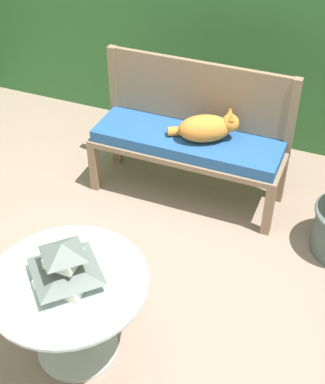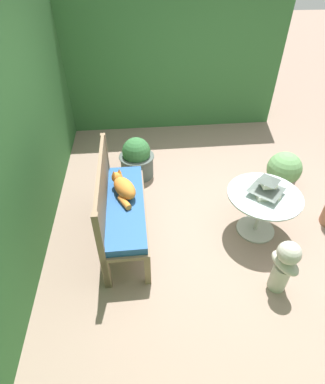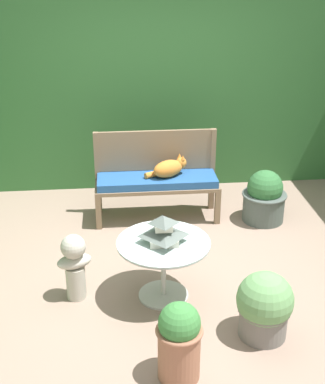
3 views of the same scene
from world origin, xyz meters
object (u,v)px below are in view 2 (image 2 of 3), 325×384
object	(u,v)px
patio_table	(263,202)
potted_plant_bench_right	(283,172)
potted_plant_table_near	(137,159)
cat	(124,187)
pagoda_birdhouse	(267,187)
garden_bust	(284,264)
garden_bench	(125,208)

from	to	relation	value
patio_table	potted_plant_bench_right	distance (m)	0.95
patio_table	potted_plant_table_near	bearing A→B (deg)	46.87
patio_table	potted_plant_table_near	size ratio (longest dim) A/B	1.34
cat	pagoda_birdhouse	size ratio (longest dim) A/B	1.51
cat	garden_bust	xyz separation A→B (m)	(-0.97, -1.45, -0.26)
garden_bust	potted_plant_table_near	size ratio (longest dim) A/B	1.03
potted_plant_table_near	potted_plant_bench_right	distance (m)	2.00
potted_plant_table_near	garden_bench	bearing A→B (deg)	172.19
garden_bench	potted_plant_bench_right	world-z (taller)	potted_plant_bench_right
potted_plant_bench_right	garden_bust	bearing A→B (deg)	156.52
cat	pagoda_birdhouse	bearing A→B (deg)	-124.89
potted_plant_bench_right	cat	bearing A→B (deg)	104.04
garden_bust	garden_bench	bearing A→B (deg)	41.18
garden_bust	potted_plant_bench_right	distance (m)	1.63
garden_bench	patio_table	bearing A→B (deg)	-92.79
pagoda_birdhouse	potted_plant_table_near	xyz separation A→B (m)	(1.26, 1.34, -0.38)
garden_bust	potted_plant_bench_right	xyz separation A→B (m)	(1.49, -0.65, -0.07)
garden_bench	cat	distance (m)	0.22
garden_bust	cat	bearing A→B (deg)	37.38
garden_bench	potted_plant_table_near	xyz separation A→B (m)	(1.18, -0.16, -0.15)
pagoda_birdhouse	potted_plant_bench_right	xyz separation A→B (m)	(0.73, -0.59, -0.38)
potted_plant_table_near	potted_plant_bench_right	size ratio (longest dim) A/B	1.07
pagoda_birdhouse	potted_plant_bench_right	distance (m)	1.01
garden_bench	cat	bearing A→B (deg)	0.49
cat	potted_plant_table_near	bearing A→B (deg)	-35.92
patio_table	pagoda_birdhouse	distance (m)	0.22
patio_table	potted_plant_bench_right	xyz separation A→B (m)	(0.73, -0.59, -0.16)
pagoda_birdhouse	potted_plant_bench_right	size ratio (longest dim) A/B	0.57
cat	potted_plant_bench_right	xyz separation A→B (m)	(0.52, -2.09, -0.33)
cat	patio_table	xyz separation A→B (m)	(-0.21, -1.50, -0.17)
cat	potted_plant_bench_right	size ratio (longest dim) A/B	0.86
patio_table	pagoda_birdhouse	bearing A→B (deg)	63.43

